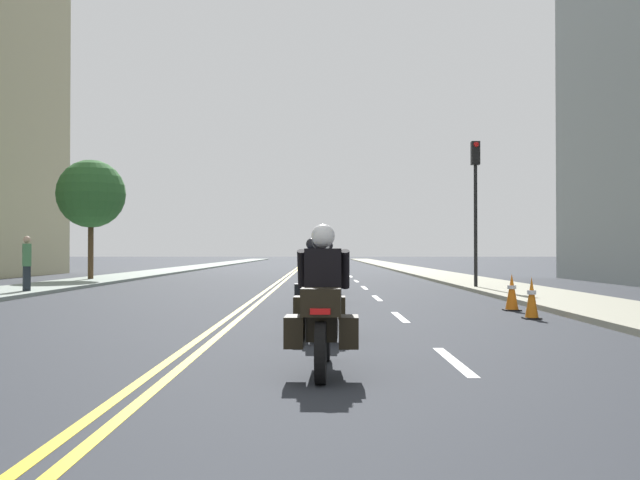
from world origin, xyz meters
name	(u,v)px	position (x,y,z in m)	size (l,w,h in m)	color
ground_plane	(295,271)	(0.00, 48.00, 0.00)	(264.00, 264.00, 0.00)	#2A2E34
sidewalk_left	(173,270)	(-8.02, 48.00, 0.06)	(2.80, 144.00, 0.12)	gray
sidewalk_right	(417,270)	(8.02, 48.00, 0.06)	(2.80, 144.00, 0.12)	#9C9983
centreline_yellow_inner	(293,271)	(-0.12, 48.00, 0.00)	(0.12, 132.00, 0.01)	yellow
centreline_yellow_outer	(296,271)	(0.12, 48.00, 0.00)	(0.12, 132.00, 0.01)	yellow
lane_dashes_white	(360,284)	(3.31, 29.00, 0.00)	(0.14, 56.40, 0.01)	silver
motorcycle_0	(323,312)	(1.73, 7.10, 0.66)	(0.78, 2.18, 1.62)	black
motorcycle_1	(321,296)	(1.71, 10.40, 0.64)	(0.77, 2.22, 1.60)	black
motorcycle_2	(313,283)	(1.54, 14.82, 0.66)	(0.78, 2.16, 1.61)	black
motorcycle_3	(325,278)	(1.82, 18.12, 0.64)	(0.76, 2.20, 1.58)	black
motorcycle_4	(329,272)	(1.98, 22.30, 0.66)	(0.78, 2.22, 1.63)	black
motorcycle_5	(326,270)	(1.91, 26.32, 0.65)	(0.77, 2.08, 1.63)	black
motorcycle_6	(327,267)	(1.96, 30.06, 0.67)	(0.77, 2.11, 1.67)	black
traffic_cone_0	(512,292)	(5.98, 15.63, 0.41)	(0.36, 0.36, 0.83)	black
traffic_cone_1	(532,298)	(5.84, 13.59, 0.41)	(0.32, 0.32, 0.82)	black
traffic_light_near	(476,188)	(7.02, 24.44, 3.49)	(0.28, 0.38, 5.08)	black
pedestrian_0	(27,264)	(-7.21, 21.67, 0.92)	(0.37, 0.42, 1.79)	#222A31
street_tree_0	(92,194)	(-8.31, 31.52, 3.82)	(2.97, 2.97, 5.32)	#4F3922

